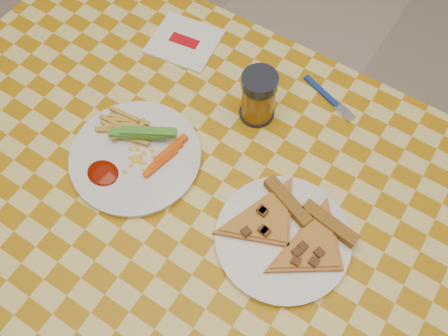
{
  "coord_description": "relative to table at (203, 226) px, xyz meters",
  "views": [
    {
      "loc": [
        0.23,
        -0.28,
        1.58
      ],
      "look_at": [
        -0.01,
        0.09,
        0.78
      ],
      "focal_mm": 40.0,
      "sensor_mm": 36.0,
      "label": 1
    }
  ],
  "objects": [
    {
      "name": "drink_glass",
      "position": [
        -0.03,
        0.23,
        0.13
      ],
      "size": [
        0.07,
        0.07,
        0.11
      ],
      "color": "black",
      "rests_on": "table"
    },
    {
      "name": "fork",
      "position": [
        0.08,
        0.34,
        0.08
      ],
      "size": [
        0.13,
        0.06,
        0.01
      ],
      "rotation": [
        0.0,
        0.0,
        -0.34
      ],
      "color": "navy",
      "rests_on": "table"
    },
    {
      "name": "plate_left",
      "position": [
        -0.16,
        0.02,
        0.08
      ],
      "size": [
        0.29,
        0.29,
        0.01
      ],
      "primitive_type": "cylinder",
      "rotation": [
        0.0,
        0.0,
        -0.23
      ],
      "color": "white",
      "rests_on": "table"
    },
    {
      "name": "pizza_slices",
      "position": [
        0.15,
        0.05,
        0.09
      ],
      "size": [
        0.27,
        0.24,
        0.02
      ],
      "color": "#C67E3C",
      "rests_on": "plate_right"
    },
    {
      "name": "ground",
      "position": [
        0.0,
        0.0,
        -0.68
      ],
      "size": [
        8.0,
        8.0,
        0.0
      ],
      "primitive_type": "plane",
      "color": "beige",
      "rests_on": "ground"
    },
    {
      "name": "napkin",
      "position": [
        -0.25,
        0.31,
        0.08
      ],
      "size": [
        0.16,
        0.15,
        0.01
      ],
      "rotation": [
        0.0,
        0.0,
        0.14
      ],
      "color": "white",
      "rests_on": "table"
    },
    {
      "name": "table",
      "position": [
        0.0,
        0.0,
        0.0
      ],
      "size": [
        1.28,
        0.88,
        0.76
      ],
      "color": "silver",
      "rests_on": "ground"
    },
    {
      "name": "fries_veggies",
      "position": [
        -0.17,
        0.04,
        0.1
      ],
      "size": [
        0.19,
        0.17,
        0.04
      ],
      "color": "gold",
      "rests_on": "plate_left"
    },
    {
      "name": "plate_right",
      "position": [
        0.15,
        0.03,
        0.08
      ],
      "size": [
        0.29,
        0.29,
        0.01
      ],
      "primitive_type": "cylinder",
      "rotation": [
        0.0,
        0.0,
        0.31
      ],
      "color": "white",
      "rests_on": "table"
    }
  ]
}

